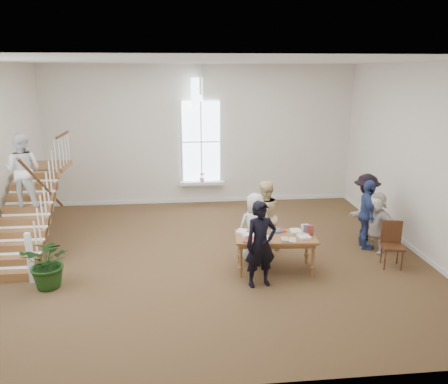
{
  "coord_description": "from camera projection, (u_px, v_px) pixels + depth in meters",
  "views": [
    {
      "loc": [
        -0.69,
        -9.66,
        4.33
      ],
      "look_at": [
        0.34,
        0.4,
        1.48
      ],
      "focal_mm": 35.0,
      "sensor_mm": 36.0,
      "label": 1
    }
  ],
  "objects": [
    {
      "name": "ground",
      "position": [
        212.0,
        256.0,
        10.49
      ],
      "size": [
        10.0,
        10.0,
        0.0
      ],
      "primitive_type": "plane",
      "color": "#4E361E",
      "rests_on": "ground"
    },
    {
      "name": "room_shell",
      "position": [
        202.0,
        191.0,
        14.59
      ],
      "size": [
        10.49,
        10.0,
        10.0
      ],
      "color": "silver",
      "rests_on": "ground"
    },
    {
      "name": "staircase",
      "position": [
        27.0,
        188.0,
        10.35
      ],
      "size": [
        1.1,
        4.1,
        2.92
      ],
      "color": "brown",
      "rests_on": "ground"
    },
    {
      "name": "library_table",
      "position": [
        275.0,
        239.0,
        9.55
      ],
      "size": [
        1.81,
        1.02,
        0.88
      ],
      "rotation": [
        0.0,
        0.0,
        -0.09
      ],
      "color": "brown",
      "rests_on": "ground"
    },
    {
      "name": "police_officer",
      "position": [
        261.0,
        244.0,
        8.84
      ],
      "size": [
        0.73,
        0.56,
        1.81
      ],
      "primitive_type": "imported",
      "rotation": [
        0.0,
        0.0,
        0.2
      ],
      "color": "black",
      "rests_on": "ground"
    },
    {
      "name": "elderly_woman",
      "position": [
        255.0,
        227.0,
        10.07
      ],
      "size": [
        0.85,
        0.61,
        1.62
      ],
      "primitive_type": "imported",
      "rotation": [
        0.0,
        0.0,
        3.26
      ],
      "color": "silver",
      "rests_on": "ground"
    },
    {
      "name": "person_yellow",
      "position": [
        264.0,
        217.0,
        10.56
      ],
      "size": [
        1.07,
        0.97,
        1.78
      ],
      "primitive_type": "imported",
      "rotation": [
        0.0,
        0.0,
        3.57
      ],
      "color": "beige",
      "rests_on": "ground"
    },
    {
      "name": "woman_cluster_a",
      "position": [
        367.0,
        215.0,
        10.75
      ],
      "size": [
        0.6,
        1.09,
        1.75
      ],
      "primitive_type": "imported",
      "rotation": [
        0.0,
        0.0,
        1.4
      ],
      "color": "navy",
      "rests_on": "ground"
    },
    {
      "name": "woman_cluster_b",
      "position": [
        365.0,
        208.0,
        11.19
      ],
      "size": [
        1.03,
        1.31,
        1.79
      ],
      "primitive_type": "imported",
      "rotation": [
        0.0,
        0.0,
        4.35
      ],
      "color": "black",
      "rests_on": "ground"
    },
    {
      "name": "woman_cluster_c",
      "position": [
        376.0,
        222.0,
        10.6
      ],
      "size": [
        1.06,
        1.43,
        1.5
      ],
      "primitive_type": "imported",
      "rotation": [
        0.0,
        0.0,
        5.21
      ],
      "color": "silver",
      "rests_on": "ground"
    },
    {
      "name": "floor_plant",
      "position": [
        49.0,
        262.0,
        8.85
      ],
      "size": [
        1.11,
        1.0,
        1.1
      ],
      "primitive_type": "imported",
      "rotation": [
        0.0,
        0.0,
        -0.15
      ],
      "color": "#163611",
      "rests_on": "ground"
    },
    {
      "name": "side_chair",
      "position": [
        392.0,
        241.0,
        9.85
      ],
      "size": [
        0.54,
        0.54,
        1.04
      ],
      "rotation": [
        0.0,
        0.0,
        -0.22
      ],
      "color": "#3A2510",
      "rests_on": "ground"
    }
  ]
}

